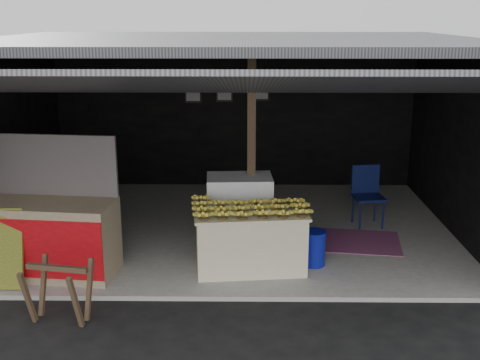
{
  "coord_description": "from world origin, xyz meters",
  "views": [
    {
      "loc": [
        0.24,
        -6.61,
        3.37
      ],
      "look_at": [
        0.14,
        1.53,
        1.1
      ],
      "focal_mm": 45.0,
      "sensor_mm": 36.0,
      "label": 1
    }
  ],
  "objects_px": {
    "banana_table": "(250,239)",
    "neighbor_stall": "(48,234)",
    "sawhorse": "(58,287)",
    "plastic_chair": "(367,190)",
    "white_crate": "(239,211)",
    "water_barrel": "(314,249)"
  },
  "relations": [
    {
      "from": "water_barrel",
      "to": "plastic_chair",
      "type": "bearing_deg",
      "value": 58.58
    },
    {
      "from": "sawhorse",
      "to": "banana_table",
      "type": "bearing_deg",
      "value": 44.18
    },
    {
      "from": "banana_table",
      "to": "sawhorse",
      "type": "height_order",
      "value": "banana_table"
    },
    {
      "from": "neighbor_stall",
      "to": "plastic_chair",
      "type": "xyz_separation_m",
      "value": [
        4.51,
        1.96,
        0.03
      ]
    },
    {
      "from": "banana_table",
      "to": "neighbor_stall",
      "type": "height_order",
      "value": "neighbor_stall"
    },
    {
      "from": "banana_table",
      "to": "water_barrel",
      "type": "height_order",
      "value": "banana_table"
    },
    {
      "from": "banana_table",
      "to": "neighbor_stall",
      "type": "relative_size",
      "value": 0.86
    },
    {
      "from": "banana_table",
      "to": "water_barrel",
      "type": "xyz_separation_m",
      "value": [
        0.87,
        0.09,
        -0.18
      ]
    },
    {
      "from": "plastic_chair",
      "to": "white_crate",
      "type": "bearing_deg",
      "value": -163.28
    },
    {
      "from": "banana_table",
      "to": "plastic_chair",
      "type": "bearing_deg",
      "value": 36.76
    },
    {
      "from": "white_crate",
      "to": "neighbor_stall",
      "type": "bearing_deg",
      "value": -160.44
    },
    {
      "from": "water_barrel",
      "to": "neighbor_stall",
      "type": "bearing_deg",
      "value": -175.13
    },
    {
      "from": "water_barrel",
      "to": "plastic_chair",
      "type": "xyz_separation_m",
      "value": [
        1.02,
        1.66,
        0.34
      ]
    },
    {
      "from": "water_barrel",
      "to": "plastic_chair",
      "type": "relative_size",
      "value": 0.47
    },
    {
      "from": "sawhorse",
      "to": "water_barrel",
      "type": "height_order",
      "value": "sawhorse"
    },
    {
      "from": "banana_table",
      "to": "neighbor_stall",
      "type": "xyz_separation_m",
      "value": [
        -2.63,
        -0.21,
        0.13
      ]
    },
    {
      "from": "white_crate",
      "to": "neighbor_stall",
      "type": "distance_m",
      "value": 2.69
    },
    {
      "from": "plastic_chair",
      "to": "sawhorse",
      "type": "bearing_deg",
      "value": -149.26
    },
    {
      "from": "banana_table",
      "to": "plastic_chair",
      "type": "distance_m",
      "value": 2.58
    },
    {
      "from": "white_crate",
      "to": "sawhorse",
      "type": "distance_m",
      "value": 3.01
    },
    {
      "from": "banana_table",
      "to": "white_crate",
      "type": "height_order",
      "value": "white_crate"
    },
    {
      "from": "plastic_chair",
      "to": "water_barrel",
      "type": "bearing_deg",
      "value": -128.95
    }
  ]
}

